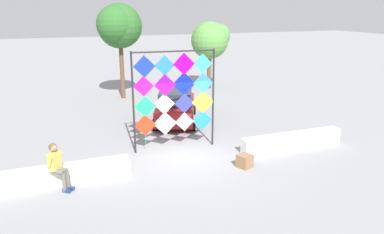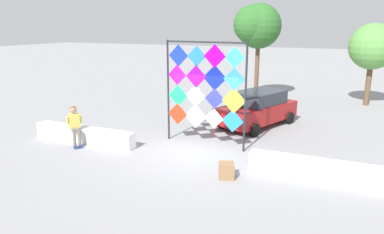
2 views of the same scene
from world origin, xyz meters
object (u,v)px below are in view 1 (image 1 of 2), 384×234
cardboard_box_large (245,161)px  seated_vendor (57,163)px  parked_car (176,106)px  tree_far_right (211,40)px  tree_palm_like (118,25)px  kite_display_rack (174,93)px

cardboard_box_large → seated_vendor: bearing=174.9°
parked_car → tree_far_right: bearing=54.3°
seated_vendor → tree_far_right: bearing=49.4°
seated_vendor → tree_far_right: tree_far_right is taller
cardboard_box_large → tree_palm_like: tree_palm_like is taller
seated_vendor → cardboard_box_large: seated_vendor is taller
kite_display_rack → tree_far_right: (5.65, 9.54, 1.02)m
parked_car → cardboard_box_large: (0.50, -5.66, -0.54)m
seated_vendor → tree_palm_like: 11.67m
cardboard_box_large → tree_far_right: tree_far_right is taller
seated_vendor → tree_palm_like: bearing=70.3°
tree_palm_like → tree_far_right: bearing=8.6°
kite_display_rack → parked_car: bearing=71.0°
tree_palm_like → cardboard_box_large: bearing=-79.7°
kite_display_rack → cardboard_box_large: kite_display_rack is taller
parked_car → tree_far_right: 8.11m
kite_display_rack → seated_vendor: kite_display_rack is taller
kite_display_rack → seated_vendor: size_ratio=2.59×
kite_display_rack → tree_far_right: 11.13m
kite_display_rack → cardboard_box_large: 3.47m
seated_vendor → cardboard_box_large: bearing=-5.1°
kite_display_rack → seated_vendor: bearing=-155.4°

